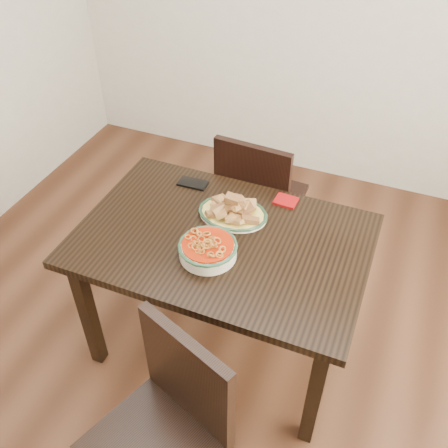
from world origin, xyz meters
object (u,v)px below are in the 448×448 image
at_px(fish_plate, 233,208).
at_px(smartphone, 193,183).
at_px(chair_near, 168,421).
at_px(noodle_bowl, 208,248).
at_px(dining_table, 222,252).
at_px(chair_far, 258,196).

xyz_separation_m(fish_plate, smartphone, (-0.27, 0.15, -0.04)).
bearing_deg(fish_plate, chair_near, -83.50).
xyz_separation_m(fish_plate, noodle_bowl, (-0.00, -0.28, -0.00)).
xyz_separation_m(dining_table, chair_near, (0.09, -0.73, -0.16)).
relative_size(chair_far, chair_near, 1.00).
relative_size(chair_near, smartphone, 6.14).
xyz_separation_m(chair_near, noodle_bowl, (-0.10, 0.61, 0.29)).
bearing_deg(noodle_bowl, fish_plate, 89.93).
distance_m(dining_table, noodle_bowl, 0.19).
distance_m(fish_plate, noodle_bowl, 0.28).
height_order(chair_far, fish_plate, chair_far).
distance_m(fish_plate, smartphone, 0.31).
bearing_deg(chair_far, fish_plate, 97.84).
bearing_deg(fish_plate, noodle_bowl, -90.07).
distance_m(chair_far, noodle_bowl, 0.83).
height_order(noodle_bowl, smartphone, noodle_bowl).
bearing_deg(noodle_bowl, dining_table, 84.56).
distance_m(dining_table, chair_near, 0.75).
relative_size(chair_far, noodle_bowl, 3.55).
relative_size(chair_far, smartphone, 6.14).
bearing_deg(fish_plate, dining_table, -85.65).
distance_m(chair_far, chair_near, 1.38).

